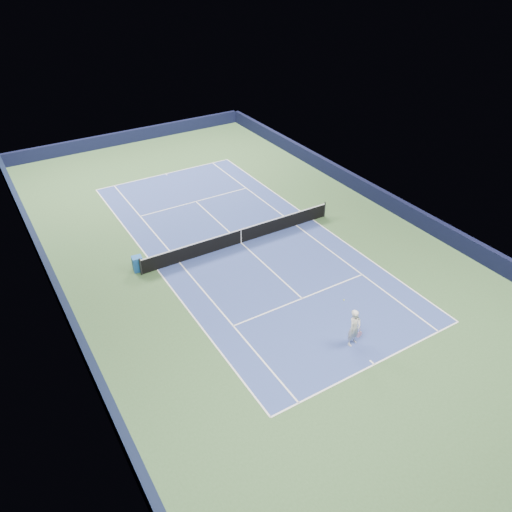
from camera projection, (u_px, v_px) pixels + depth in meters
ground at (241, 243)px, 30.58m from camera, size 40.00×40.00×0.00m
wall_far at (130, 136)px, 44.36m from camera, size 22.00×0.35×1.10m
wall_right at (375, 194)px, 34.95m from camera, size 0.35×40.00×1.10m
wall_left at (58, 292)px, 25.59m from camera, size 0.35×40.00×1.10m
court_surface at (241, 243)px, 30.58m from camera, size 10.97×23.77×0.01m
baseline_far at (166, 174)px, 39.02m from camera, size 10.97×0.08×0.00m
baseline_near at (374, 364)px, 22.13m from camera, size 10.97×0.08×0.00m
sideline_doubles_right at (313, 220)px, 32.94m from camera, size 0.08×23.77×0.00m
sideline_doubles_left at (157, 270)px, 28.20m from camera, size 0.08×23.77×0.00m
sideline_singles_right at (296, 225)px, 32.35m from camera, size 0.08×23.77×0.00m
sideline_singles_left at (179, 262)px, 28.79m from camera, size 0.08×23.77×0.00m
service_line_far at (196, 201)px, 35.12m from camera, size 8.23×0.08×0.00m
service_line_near at (302, 298)px, 26.02m from camera, size 8.23×0.08×0.00m
center_service_line at (241, 243)px, 30.57m from camera, size 0.08×12.80×0.00m
center_mark_far at (166, 174)px, 38.91m from camera, size 0.08×0.30×0.00m
center_mark_near at (372, 362)px, 22.23m from camera, size 0.08×0.30×0.00m
tennis_net at (241, 236)px, 30.30m from camera, size 12.90×0.10×1.07m
sponsor_cube at (138, 264)px, 27.92m from camera, size 0.61×0.56×0.90m
tennis_player at (354, 328)px, 22.70m from camera, size 0.89×1.34×1.94m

